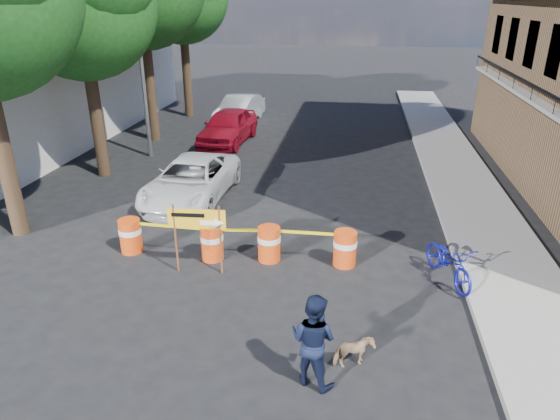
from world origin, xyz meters
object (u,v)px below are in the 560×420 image
(dog, at_px, (353,352))
(suv_white, at_px, (191,180))
(barrel_far_left, at_px, (130,235))
(barrel_mid_right, at_px, (269,243))
(barrel_far_right, at_px, (345,248))
(barrel_mid_left, at_px, (212,242))
(pedestrian, at_px, (313,340))
(detour_sign, at_px, (204,225))
(bicycle, at_px, (452,244))
(sedan_silver, at_px, (239,109))
(sedan_red, at_px, (228,126))

(dog, distance_m, suv_white, 9.04)
(barrel_far_left, height_order, suv_white, suv_white)
(barrel_mid_right, xyz_separation_m, barrel_far_right, (1.89, 0.03, 0.00))
(barrel_mid_left, bearing_deg, dog, -44.13)
(barrel_far_left, xyz_separation_m, pedestrian, (5.10, -4.05, 0.40))
(suv_white, bearing_deg, detour_sign, -65.97)
(barrel_mid_left, distance_m, pedestrian, 4.95)
(dog, bearing_deg, bicycle, -57.64)
(barrel_far_right, distance_m, sedan_silver, 15.53)
(suv_white, distance_m, sedan_silver, 10.80)
(barrel_mid_left, distance_m, sedan_silver, 14.78)
(barrel_far_right, distance_m, suv_white, 6.21)
(barrel_far_right, distance_m, bicycle, 2.49)
(barrel_far_left, xyz_separation_m, barrel_far_right, (5.51, 0.13, 0.00))
(barrel_far_left, xyz_separation_m, detour_sign, (2.25, -0.76, 0.81))
(sedan_red, relative_size, sedan_silver, 1.06)
(sedan_silver, bearing_deg, pedestrian, -65.57)
(sedan_silver, bearing_deg, bicycle, -52.63)
(barrel_far_left, distance_m, detour_sign, 2.50)
(barrel_far_right, bearing_deg, dog, -85.57)
(detour_sign, relative_size, sedan_red, 0.39)
(barrel_mid_left, xyz_separation_m, barrel_far_right, (3.32, 0.19, 0.00))
(barrel_far_left, distance_m, suv_white, 3.74)
(dog, xyz_separation_m, sedan_red, (-5.87, 14.12, 0.46))
(barrel_mid_left, bearing_deg, pedestrian, -53.87)
(barrel_far_right, bearing_deg, sedan_red, 118.17)
(barrel_far_left, height_order, dog, barrel_far_left)
(barrel_far_right, height_order, dog, barrel_far_right)
(barrel_mid_right, bearing_deg, dog, -59.31)
(barrel_mid_right, relative_size, pedestrian, 0.52)
(detour_sign, bearing_deg, sedan_red, 97.71)
(barrel_far_right, relative_size, dog, 1.25)
(pedestrian, relative_size, sedan_silver, 0.41)
(detour_sign, distance_m, pedestrian, 4.38)
(barrel_mid_right, bearing_deg, sedan_silver, 105.86)
(bicycle, height_order, sedan_silver, bicycle)
(barrel_mid_right, distance_m, suv_white, 4.82)
(barrel_mid_left, height_order, pedestrian, pedestrian)
(barrel_far_left, xyz_separation_m, sedan_silver, (-0.46, 14.47, 0.23))
(dog, bearing_deg, barrel_mid_left, 20.90)
(sedan_red, bearing_deg, detour_sign, -73.89)
(bicycle, relative_size, sedan_red, 0.43)
(barrel_mid_left, xyz_separation_m, sedan_red, (-2.27, 10.63, 0.29))
(barrel_mid_right, distance_m, pedestrian, 4.42)
(dog, bearing_deg, barrel_far_left, 33.50)
(sedan_red, bearing_deg, barrel_far_right, -57.31)
(detour_sign, bearing_deg, barrel_mid_right, 28.03)
(dog, xyz_separation_m, sedan_silver, (-6.25, 18.03, 0.39))
(barrel_mid_left, height_order, bicycle, bicycle)
(bicycle, bearing_deg, pedestrian, -148.42)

